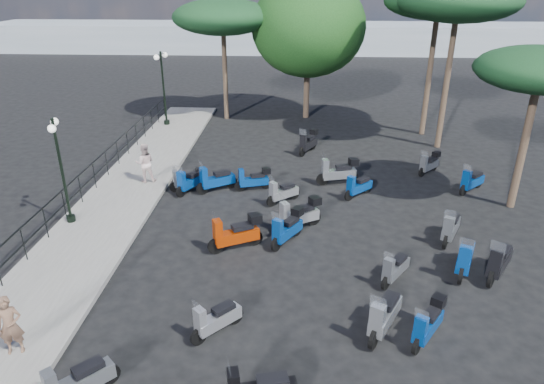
# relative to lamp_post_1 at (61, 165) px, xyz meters

# --- Properties ---
(ground) EXTENTS (120.00, 120.00, 0.00)m
(ground) POSITION_rel_lamp_post_1_xyz_m (7.55, -1.93, -2.29)
(ground) COLOR black
(ground) RESTS_ON ground
(sidewalk) EXTENTS (3.00, 30.00, 0.15)m
(sidewalk) POSITION_rel_lamp_post_1_xyz_m (1.05, 1.07, -2.21)
(sidewalk) COLOR slate
(sidewalk) RESTS_ON ground
(railing) EXTENTS (0.04, 26.04, 1.10)m
(railing) POSITION_rel_lamp_post_1_xyz_m (-0.25, 0.87, -1.39)
(railing) COLOR black
(railing) RESTS_ON sidewalk
(lamp_post_1) EXTENTS (0.55, 1.05, 3.74)m
(lamp_post_1) POSITION_rel_lamp_post_1_xyz_m (0.00, 0.00, 0.00)
(lamp_post_1) COLOR black
(lamp_post_1) RESTS_ON sidewalk
(lamp_post_2) EXTENTS (0.52, 1.19, 4.12)m
(lamp_post_2) POSITION_rel_lamp_post_1_xyz_m (0.31, 12.16, 0.22)
(lamp_post_2) COLOR black
(lamp_post_2) RESTS_ON sidewalk
(woman) EXTENTS (0.63, 0.52, 1.49)m
(woman) POSITION_rel_lamp_post_1_xyz_m (1.54, -6.40, -1.39)
(woman) COLOR brown
(woman) RESTS_ON sidewalk
(pedestrian_far) EXTENTS (0.94, 0.82, 1.65)m
(pedestrian_far) POSITION_rel_lamp_post_1_xyz_m (1.62, 3.71, -1.31)
(pedestrian_far) COLOR beige
(pedestrian_far) RESTS_ON sidewalk
(scooter_0) EXTENTS (1.27, 1.31, 1.37)m
(scooter_0) POSITION_rel_lamp_post_1_xyz_m (3.52, -7.57, -1.81)
(scooter_0) COLOR black
(scooter_0) RESTS_ON ground
(scooter_1) EXTENTS (1.17, 1.20, 1.26)m
(scooter_1) POSITION_rel_lamp_post_1_xyz_m (6.04, -5.39, -1.85)
(scooter_1) COLOR black
(scooter_1) RESTS_ON ground
(scooter_2) EXTENTS (0.98, 1.50, 1.34)m
(scooter_2) POSITION_rel_lamp_post_1_xyz_m (3.62, 3.04, -1.82)
(scooter_2) COLOR black
(scooter_2) RESTS_ON ground
(scooter_3) EXTENTS (1.37, 0.82, 1.18)m
(scooter_3) POSITION_rel_lamp_post_1_xyz_m (3.46, 3.27, -1.84)
(scooter_3) COLOR black
(scooter_3) RESTS_ON ground
(scooter_6) EXTENTS (1.72, 1.05, 1.48)m
(scooter_6) POSITION_rel_lamp_post_1_xyz_m (6.03, -1.32, -1.73)
(scooter_6) COLOR black
(scooter_6) RESTS_ON ground
(scooter_7) EXTENTS (1.61, 1.09, 1.42)m
(scooter_7) POSITION_rel_lamp_post_1_xyz_m (8.04, 0.17, -1.75)
(scooter_7) COLOR black
(scooter_7) RESTS_ON ground
(scooter_8) EXTENTS (1.50, 0.68, 1.22)m
(scooter_8) POSITION_rel_lamp_post_1_xyz_m (6.16, 3.39, -1.82)
(scooter_8) COLOR black
(scooter_8) RESTS_ON ground
(scooter_9) EXTENTS (1.57, 1.09, 1.43)m
(scooter_9) POSITION_rel_lamp_post_1_xyz_m (4.65, 3.18, -1.79)
(scooter_9) COLOR black
(scooter_9) RESTS_ON ground
(scooter_11) EXTENTS (1.04, 1.37, 1.26)m
(scooter_11) POSITION_rel_lamp_post_1_xyz_m (11.15, -5.31, -1.81)
(scooter_11) COLOR black
(scooter_11) RESTS_ON ground
(scooter_12) EXTENTS (0.98, 1.29, 1.21)m
(scooter_12) POSITION_rel_lamp_post_1_xyz_m (10.79, -2.87, -1.86)
(scooter_12) COLOR black
(scooter_12) RESTS_ON ground
(scooter_13) EXTENTS (1.06, 1.53, 1.37)m
(scooter_13) POSITION_rel_lamp_post_1_xyz_m (7.66, -0.81, -1.77)
(scooter_13) COLOR black
(scooter_13) RESTS_ON ground
(scooter_14) EXTENTS (1.26, 1.07, 1.24)m
(scooter_14) POSITION_rel_lamp_post_1_xyz_m (7.39, 2.23, -1.85)
(scooter_14) COLOR black
(scooter_14) RESTS_ON ground
(scooter_15) EXTENTS (0.98, 1.59, 1.38)m
(scooter_15) POSITION_rel_lamp_post_1_xyz_m (8.46, 8.13, -1.77)
(scooter_15) COLOR black
(scooter_15) RESTS_ON ground
(scooter_18) EXTENTS (1.05, 1.69, 1.48)m
(scooter_18) POSITION_rel_lamp_post_1_xyz_m (10.13, -5.12, -1.77)
(scooter_18) COLOR black
(scooter_18) RESTS_ON ground
(scooter_19) EXTENTS (0.95, 1.59, 1.38)m
(scooter_19) POSITION_rel_lamp_post_1_xyz_m (13.04, -0.40, -1.81)
(scooter_19) COLOR black
(scooter_19) RESTS_ON ground
(scooter_20) EXTENTS (1.21, 1.18, 1.27)m
(scooter_20) POSITION_rel_lamp_post_1_xyz_m (10.37, 2.95, -1.84)
(scooter_20) COLOR black
(scooter_20) RESTS_ON ground
(scooter_21) EXTENTS (1.80, 0.75, 1.46)m
(scooter_21) POSITION_rel_lamp_post_1_xyz_m (9.67, 4.22, -1.74)
(scooter_21) COLOR black
(scooter_21) RESTS_ON ground
(scooter_24) EXTENTS (1.17, 1.59, 1.47)m
(scooter_24) POSITION_rel_lamp_post_1_xyz_m (13.84, -2.48, -1.77)
(scooter_24) COLOR black
(scooter_24) RESTS_ON ground
(scooter_25) EXTENTS (0.94, 1.75, 1.47)m
(scooter_25) POSITION_rel_lamp_post_1_xyz_m (12.93, -2.29, -1.77)
(scooter_25) COLOR black
(scooter_25) RESTS_ON ground
(scooter_26) EXTENTS (1.28, 1.23, 1.33)m
(scooter_26) POSITION_rel_lamp_post_1_xyz_m (15.01, 3.69, -1.82)
(scooter_26) COLOR black
(scooter_26) RESTS_ON ground
(scooter_27) EXTENTS (1.13, 1.18, 1.19)m
(scooter_27) POSITION_rel_lamp_post_1_xyz_m (13.78, 5.65, -1.84)
(scooter_27) COLOR black
(scooter_27) RESTS_ON ground
(broadleaf_tree) EXTENTS (6.65, 6.65, 8.14)m
(broadleaf_tree) POSITION_rel_lamp_post_1_xyz_m (8.41, 14.68, 3.03)
(broadleaf_tree) COLOR #38281E
(broadleaf_tree) RESTS_ON ground
(pine_0) EXTENTS (5.52, 5.52, 7.90)m
(pine_0) POSITION_rel_lamp_post_1_xyz_m (14.83, 11.60, 4.62)
(pine_0) COLOR #38281E
(pine_0) RESTS_ON ground
(pine_1) EXTENTS (5.62, 5.62, 8.00)m
(pine_1) POSITION_rel_lamp_post_1_xyz_m (15.13, 9.39, 4.70)
(pine_1) COLOR #38281E
(pine_1) RESTS_ON ground
(pine_2) EXTENTS (5.75, 5.75, 6.92)m
(pine_2) POSITION_rel_lamp_post_1_xyz_m (3.53, 14.14, 3.61)
(pine_2) COLOR #38281E
(pine_2) RESTS_ON ground
(pine_3) EXTENTS (4.41, 4.41, 5.95)m
(pine_3) POSITION_rel_lamp_post_1_xyz_m (16.13, 2.40, 2.86)
(pine_3) COLOR #38281E
(pine_3) RESTS_ON ground
(distant_hills) EXTENTS (70.00, 8.00, 3.00)m
(distant_hills) POSITION_rel_lamp_post_1_xyz_m (7.55, 43.07, -0.79)
(distant_hills) COLOR gray
(distant_hills) RESTS_ON ground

